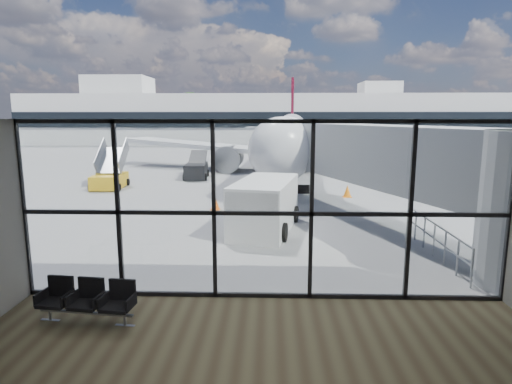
# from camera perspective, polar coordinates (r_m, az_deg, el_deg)

# --- Properties ---
(ground) EXTENTS (220.00, 220.00, 0.00)m
(ground) POSITION_cam_1_polar(r_m,az_deg,el_deg) (50.49, 1.67, 4.90)
(ground) COLOR slate
(ground) RESTS_ON ground
(lounge_shell) EXTENTS (12.02, 8.01, 4.51)m
(lounge_shell) POSITION_cam_1_polar(r_m,az_deg,el_deg) (5.81, 0.03, -9.13)
(lounge_shell) COLOR brown
(lounge_shell) RESTS_ON ground
(glass_curtain_wall) EXTENTS (12.10, 0.12, 4.50)m
(glass_curtain_wall) POSITION_cam_1_polar(r_m,az_deg,el_deg) (10.54, 0.87, -2.60)
(glass_curtain_wall) COLOR white
(glass_curtain_wall) RESTS_ON ground
(jet_bridge) EXTENTS (8.00, 16.50, 4.33)m
(jet_bridge) POSITION_cam_1_polar(r_m,az_deg,el_deg) (18.08, 17.06, 3.92)
(jet_bridge) COLOR #949799
(jet_bridge) RESTS_ON ground
(apron_railing) EXTENTS (0.06, 5.46, 1.11)m
(apron_railing) POSITION_cam_1_polar(r_m,az_deg,el_deg) (15.30, 22.67, -5.26)
(apron_railing) COLOR gray
(apron_railing) RESTS_ON ground
(far_terminal) EXTENTS (80.00, 12.20, 11.00)m
(far_terminal) POSITION_cam_1_polar(r_m,az_deg,el_deg) (72.26, 1.29, 9.80)
(far_terminal) COLOR beige
(far_terminal) RESTS_ON ground
(tree_0) EXTENTS (4.95, 4.95, 7.12)m
(tree_0) POSITION_cam_1_polar(r_m,az_deg,el_deg) (93.87, -27.26, 9.03)
(tree_0) COLOR #382619
(tree_0) RESTS_ON ground
(tree_1) EXTENTS (5.61, 5.61, 8.07)m
(tree_1) POSITION_cam_1_polar(r_m,az_deg,el_deg) (91.13, -23.95, 9.67)
(tree_1) COLOR #382619
(tree_1) RESTS_ON ground
(tree_2) EXTENTS (6.27, 6.27, 9.03)m
(tree_2) POSITION_cam_1_polar(r_m,az_deg,el_deg) (88.73, -20.43, 10.31)
(tree_2) COLOR #382619
(tree_2) RESTS_ON ground
(tree_3) EXTENTS (4.95, 4.95, 7.12)m
(tree_3) POSITION_cam_1_polar(r_m,az_deg,el_deg) (86.65, -16.65, 9.72)
(tree_3) COLOR #382619
(tree_3) RESTS_ON ground
(tree_4) EXTENTS (5.61, 5.61, 8.07)m
(tree_4) POSITION_cam_1_polar(r_m,az_deg,el_deg) (84.96, -12.77, 10.31)
(tree_4) COLOR #382619
(tree_4) RESTS_ON ground
(tree_5) EXTENTS (6.27, 6.27, 9.03)m
(tree_5) POSITION_cam_1_polar(r_m,az_deg,el_deg) (83.68, -8.73, 10.87)
(tree_5) COLOR #382619
(tree_5) RESTS_ON ground
(seating_row) EXTENTS (2.18, 0.83, 0.97)m
(seating_row) POSITION_cam_1_polar(r_m,az_deg,el_deg) (10.56, -21.44, -13.05)
(seating_row) COLOR gray
(seating_row) RESTS_ON ground
(airliner) EXTENTS (30.22, 35.05, 9.03)m
(airliner) POSITION_cam_1_polar(r_m,az_deg,el_deg) (37.84, 4.39, 7.31)
(airliner) COLOR silver
(airliner) RESTS_ON ground
(service_van) EXTENTS (2.97, 4.97, 2.03)m
(service_van) POSITION_cam_1_polar(r_m,az_deg,el_deg) (17.17, 1.10, -1.75)
(service_van) COLOR silver
(service_van) RESTS_ON ground
(belt_loader) EXTENTS (1.84, 4.23, 1.91)m
(belt_loader) POSITION_cam_1_polar(r_m,az_deg,el_deg) (32.06, -7.94, 2.96)
(belt_loader) COLOR black
(belt_loader) RESTS_ON ground
(mobile_stairs) EXTENTS (2.09, 3.65, 2.49)m
(mobile_stairs) POSITION_cam_1_polar(r_m,az_deg,el_deg) (29.00, -18.90, 1.68)
(mobile_stairs) COLOR gold
(mobile_stairs) RESTS_ON ground
(traffic_cone_a) EXTENTS (0.45, 0.45, 0.64)m
(traffic_cone_a) POSITION_cam_1_polar(r_m,az_deg,el_deg) (21.24, -5.45, -1.52)
(traffic_cone_a) COLOR #F15D0C
(traffic_cone_a) RESTS_ON ground
(traffic_cone_c) EXTENTS (0.48, 0.48, 0.69)m
(traffic_cone_c) POSITION_cam_1_polar(r_m,az_deg,el_deg) (24.94, 12.07, 0.08)
(traffic_cone_c) COLOR orange
(traffic_cone_c) RESTS_ON ground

